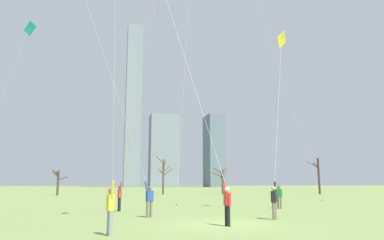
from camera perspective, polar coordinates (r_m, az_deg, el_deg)
The scene contains 15 objects.
ground_plane at distance 16.56m, azimuth 5.15°, elevation -16.06°, with size 400.00×400.00×0.00m, color #7A934C.
kite_flyer_midfield_center_yellow at distance 20.10m, azimuth 13.10°, elevation -5.80°, with size 4.06×5.26×12.23m.
kite_flyer_far_back_purple at distance 16.87m, azimuth 2.56°, elevation -3.17°, with size 2.48×6.42×14.73m.
kite_flyer_midfield_left_orange at distance 12.30m, azimuth -12.44°, elevation 5.41°, with size 0.88×7.37×20.69m.
kite_flyer_foreground_left_blue at distance 19.29m, azimuth -8.20°, elevation -7.88°, with size 5.51×3.77×13.99m.
kite_flyer_foreground_right_red at distance 23.12m, azimuth -10.60°, elevation -7.47°, with size 1.82×10.88×16.25m.
bystander_far_off_by_trees at distance 26.79m, azimuth 13.55°, elevation -11.51°, with size 0.36×0.43×1.62m.
distant_kite_drifting_left_teal at distance 34.30m, azimuth -24.68°, elevation 11.67°, with size 5.45×2.38×15.37m.
bare_tree_leftmost at distance 56.55m, azimuth -20.39°, elevation -8.97°, with size 2.33×2.56×3.77m.
bare_tree_center at distance 62.46m, azimuth 19.31°, elevation -8.17°, with size 1.68×2.07×5.72m.
bare_tree_far_right_edge at distance 59.24m, azimuth 4.78°, elevation -9.30°, with size 2.87×1.99×4.31m.
bare_tree_rightmost at distance 57.33m, azimuth -4.49°, elevation -8.59°, with size 2.67×3.26×5.96m.
skyline_short_annex at distance 150.81m, azimuth -9.23°, elevation 2.48°, with size 6.30×6.11×67.36m.
skyline_slender_spire at distance 154.66m, azimuth -4.51°, elevation -4.83°, with size 11.89×8.61×30.50m.
skyline_mid_tower_left at distance 157.21m, azimuth 3.51°, elevation -4.87°, with size 6.96×11.56×30.79m.
Camera 1 is at (-5.30, -15.59, 1.80)m, focal length 33.83 mm.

